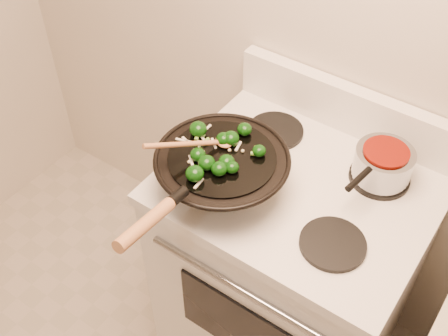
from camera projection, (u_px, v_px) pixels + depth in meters
The scene contains 5 objects.
stove at pixel (289, 270), 1.98m from camera, with size 0.78×0.67×1.08m.
wok at pixel (221, 171), 1.58m from camera, with size 0.38×0.64×0.23m.
stirfry at pixel (218, 151), 1.54m from camera, with size 0.25×0.28×0.04m.
wooden_spoon at pixel (202, 143), 1.54m from camera, with size 0.15×0.25×0.10m.
saucepan at pixel (383, 164), 1.62m from camera, with size 0.17×0.27×0.10m.
Camera 1 is at (0.22, 0.12, 2.13)m, focal length 45.00 mm.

